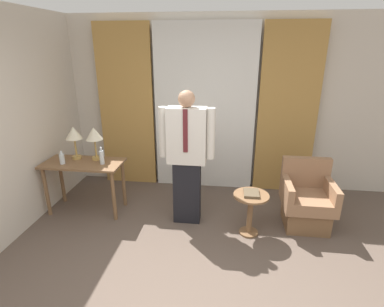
{
  "coord_description": "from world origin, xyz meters",
  "views": [
    {
      "loc": [
        0.39,
        -1.86,
        2.24
      ],
      "look_at": [
        -0.04,
        1.48,
        1.02
      ],
      "focal_mm": 28.0,
      "sensor_mm": 36.0,
      "label": 1
    }
  ],
  "objects_px": {
    "bottle_near_edge": "(62,159)",
    "table_lamp_right": "(94,135)",
    "desk": "(84,171)",
    "person": "(187,155)",
    "table_lamp_left": "(74,135)",
    "bottle_by_lamp": "(102,157)",
    "side_table": "(250,207)",
    "armchair": "(306,202)",
    "book": "(251,193)"
  },
  "relations": [
    {
      "from": "person",
      "to": "book",
      "type": "height_order",
      "value": "person"
    },
    {
      "from": "desk",
      "to": "bottle_by_lamp",
      "type": "distance_m",
      "value": 0.37
    },
    {
      "from": "desk",
      "to": "table_lamp_right",
      "type": "relative_size",
      "value": 2.33
    },
    {
      "from": "table_lamp_left",
      "to": "person",
      "type": "relative_size",
      "value": 0.26
    },
    {
      "from": "table_lamp_left",
      "to": "table_lamp_right",
      "type": "xyz_separation_m",
      "value": [
        0.29,
        0.0,
        0.0
      ]
    },
    {
      "from": "table_lamp_left",
      "to": "side_table",
      "type": "distance_m",
      "value": 2.55
    },
    {
      "from": "table_lamp_right",
      "to": "armchair",
      "type": "height_order",
      "value": "table_lamp_right"
    },
    {
      "from": "table_lamp_left",
      "to": "bottle_near_edge",
      "type": "relative_size",
      "value": 2.56
    },
    {
      "from": "desk",
      "to": "table_lamp_right",
      "type": "distance_m",
      "value": 0.51
    },
    {
      "from": "side_table",
      "to": "bottle_by_lamp",
      "type": "bearing_deg",
      "value": 172.29
    },
    {
      "from": "bottle_by_lamp",
      "to": "table_lamp_right",
      "type": "bearing_deg",
      "value": 134.12
    },
    {
      "from": "side_table",
      "to": "book",
      "type": "distance_m",
      "value": 0.19
    },
    {
      "from": "desk",
      "to": "person",
      "type": "distance_m",
      "value": 1.49
    },
    {
      "from": "bottle_by_lamp",
      "to": "person",
      "type": "distance_m",
      "value": 1.17
    },
    {
      "from": "armchair",
      "to": "book",
      "type": "height_order",
      "value": "armchair"
    },
    {
      "from": "table_lamp_left",
      "to": "side_table",
      "type": "bearing_deg",
      "value": -9.83
    },
    {
      "from": "bottle_near_edge",
      "to": "bottle_by_lamp",
      "type": "height_order",
      "value": "bottle_by_lamp"
    },
    {
      "from": "person",
      "to": "side_table",
      "type": "height_order",
      "value": "person"
    },
    {
      "from": "bottle_near_edge",
      "to": "armchair",
      "type": "xyz_separation_m",
      "value": [
        3.24,
        0.1,
        -0.48
      ]
    },
    {
      "from": "table_lamp_left",
      "to": "side_table",
      "type": "relative_size",
      "value": 0.85
    },
    {
      "from": "table_lamp_left",
      "to": "bottle_by_lamp",
      "type": "height_order",
      "value": "table_lamp_left"
    },
    {
      "from": "table_lamp_right",
      "to": "bottle_near_edge",
      "type": "bearing_deg",
      "value": -151.41
    },
    {
      "from": "table_lamp_left",
      "to": "table_lamp_right",
      "type": "distance_m",
      "value": 0.29
    },
    {
      "from": "table_lamp_left",
      "to": "table_lamp_right",
      "type": "height_order",
      "value": "same"
    },
    {
      "from": "table_lamp_right",
      "to": "table_lamp_left",
      "type": "bearing_deg",
      "value": 180.0
    },
    {
      "from": "bottle_near_edge",
      "to": "book",
      "type": "bearing_deg",
      "value": -4.53
    },
    {
      "from": "desk",
      "to": "book",
      "type": "relative_size",
      "value": 4.73
    },
    {
      "from": "bottle_near_edge",
      "to": "person",
      "type": "xyz_separation_m",
      "value": [
        1.69,
        0.0,
        0.13
      ]
    },
    {
      "from": "desk",
      "to": "person",
      "type": "xyz_separation_m",
      "value": [
        1.45,
        -0.09,
        0.33
      ]
    },
    {
      "from": "table_lamp_right",
      "to": "bottle_by_lamp",
      "type": "xyz_separation_m",
      "value": [
        0.15,
        -0.15,
        -0.25
      ]
    },
    {
      "from": "person",
      "to": "side_table",
      "type": "bearing_deg",
      "value": -14.29
    },
    {
      "from": "armchair",
      "to": "bottle_by_lamp",
      "type": "bearing_deg",
      "value": -179.25
    },
    {
      "from": "bottle_by_lamp",
      "to": "side_table",
      "type": "bearing_deg",
      "value": -7.71
    },
    {
      "from": "table_lamp_left",
      "to": "book",
      "type": "relative_size",
      "value": 2.03
    },
    {
      "from": "person",
      "to": "armchair",
      "type": "xyz_separation_m",
      "value": [
        1.55,
        0.1,
        -0.62
      ]
    },
    {
      "from": "desk",
      "to": "side_table",
      "type": "height_order",
      "value": "desk"
    },
    {
      "from": "table_lamp_right",
      "to": "bottle_by_lamp",
      "type": "distance_m",
      "value": 0.33
    },
    {
      "from": "table_lamp_right",
      "to": "bottle_by_lamp",
      "type": "relative_size",
      "value": 1.95
    },
    {
      "from": "table_lamp_right",
      "to": "book",
      "type": "relative_size",
      "value": 2.03
    },
    {
      "from": "table_lamp_left",
      "to": "armchair",
      "type": "relative_size",
      "value": 0.54
    },
    {
      "from": "person",
      "to": "book",
      "type": "relative_size",
      "value": 7.68
    },
    {
      "from": "book",
      "to": "table_lamp_right",
      "type": "bearing_deg",
      "value": 169.04
    },
    {
      "from": "bottle_near_edge",
      "to": "table_lamp_right",
      "type": "bearing_deg",
      "value": 28.59
    },
    {
      "from": "desk",
      "to": "table_lamp_right",
      "type": "bearing_deg",
      "value": 40.38
    },
    {
      "from": "desk",
      "to": "person",
      "type": "bearing_deg",
      "value": -3.39
    },
    {
      "from": "table_lamp_right",
      "to": "side_table",
      "type": "bearing_deg",
      "value": -11.15
    },
    {
      "from": "side_table",
      "to": "book",
      "type": "xyz_separation_m",
      "value": [
        -0.0,
        0.01,
        0.19
      ]
    },
    {
      "from": "table_lamp_left",
      "to": "bottle_near_edge",
      "type": "xyz_separation_m",
      "value": [
        -0.1,
        -0.21,
        -0.27
      ]
    },
    {
      "from": "bottle_near_edge",
      "to": "book",
      "type": "xyz_separation_m",
      "value": [
        2.51,
        -0.2,
        -0.25
      ]
    },
    {
      "from": "person",
      "to": "table_lamp_right",
      "type": "bearing_deg",
      "value": 170.85
    }
  ]
}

